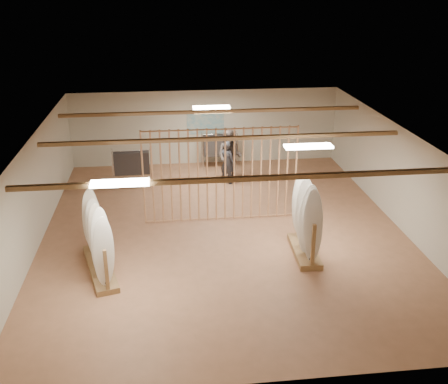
{
  "coord_description": "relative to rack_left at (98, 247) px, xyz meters",
  "views": [
    {
      "loc": [
        -1.55,
        -13.15,
        6.63
      ],
      "look_at": [
        0.0,
        0.0,
        1.2
      ],
      "focal_mm": 42.0,
      "sensor_mm": 36.0,
      "label": 1
    }
  ],
  "objects": [
    {
      "name": "rack_left",
      "position": [
        0.0,
        0.0,
        0.0
      ],
      "size": [
        1.1,
        2.4,
        1.89
      ],
      "rotation": [
        0.0,
        0.0,
        0.26
      ],
      "color": "olive",
      "rests_on": "floor"
    },
    {
      "name": "shopper_a",
      "position": [
        3.8,
        5.51,
        0.2
      ],
      "size": [
        0.74,
        0.73,
        1.7
      ],
      "primitive_type": "imported",
      "rotation": [
        0.0,
        0.0,
        2.38
      ],
      "color": "#282A30",
      "rests_on": "floor"
    },
    {
      "name": "ceiling",
      "position": [
        3.25,
        1.76,
        2.15
      ],
      "size": [
        12.0,
        12.0,
        0.0
      ],
      "primitive_type": "plane",
      "rotation": [
        3.14,
        0.0,
        0.0
      ],
      "color": "gray",
      "rests_on": "ground"
    },
    {
      "name": "clothing_rack_b",
      "position": [
        3.71,
        7.05,
        0.24
      ],
      "size": [
        1.28,
        0.37,
        1.37
      ],
      "rotation": [
        0.0,
        0.0,
        0.04
      ],
      "color": "silver",
      "rests_on": "floor"
    },
    {
      "name": "clothing_rack_a",
      "position": [
        0.57,
        5.45,
        0.23
      ],
      "size": [
        1.26,
        0.35,
        1.35
      ],
      "rotation": [
        0.0,
        0.0,
        0.03
      ],
      "color": "silver",
      "rests_on": "floor"
    },
    {
      "name": "bamboo_partition",
      "position": [
        3.25,
        2.56,
        0.75
      ],
      "size": [
        4.45,
        0.05,
        2.78
      ],
      "color": "tan",
      "rests_on": "ground"
    },
    {
      "name": "floor",
      "position": [
        3.25,
        1.76,
        -0.65
      ],
      "size": [
        12.0,
        12.0,
        0.0
      ],
      "primitive_type": "plane",
      "color": "#AB7452",
      "rests_on": "ground"
    },
    {
      "name": "shopper_b",
      "position": [
        3.9,
        5.62,
        0.4
      ],
      "size": [
        1.26,
        1.15,
        2.1
      ],
      "primitive_type": "imported",
      "rotation": [
        0.0,
        0.0,
        -0.45
      ],
      "color": "#342B28",
      "rests_on": "floor"
    },
    {
      "name": "wall_right",
      "position": [
        8.25,
        1.76,
        0.75
      ],
      "size": [
        0.0,
        12.0,
        12.0
      ],
      "primitive_type": "plane",
      "rotation": [
        1.57,
        0.0,
        -1.57
      ],
      "color": "beige",
      "rests_on": "ground"
    },
    {
      "name": "ceiling_slats",
      "position": [
        3.25,
        1.76,
        2.07
      ],
      "size": [
        9.5,
        6.12,
        0.1
      ],
      "primitive_type": "cube",
      "color": "olive",
      "rests_on": "ground"
    },
    {
      "name": "wall_back",
      "position": [
        3.25,
        7.76,
        0.75
      ],
      "size": [
        12.0,
        0.0,
        12.0
      ],
      "primitive_type": "plane",
      "rotation": [
        1.57,
        0.0,
        0.0
      ],
      "color": "beige",
      "rests_on": "ground"
    },
    {
      "name": "wall_left",
      "position": [
        -1.75,
        1.76,
        0.75
      ],
      "size": [
        0.0,
        12.0,
        12.0
      ],
      "primitive_type": "plane",
      "rotation": [
        1.57,
        0.0,
        1.57
      ],
      "color": "beige",
      "rests_on": "ground"
    },
    {
      "name": "rack_right",
      "position": [
        5.16,
        0.24,
        0.05
      ],
      "size": [
        0.65,
        1.8,
        2.07
      ],
      "rotation": [
        0.0,
        0.0,
        -0.05
      ],
      "color": "olive",
      "rests_on": "floor"
    },
    {
      "name": "light_panels",
      "position": [
        3.25,
        1.76,
        2.09
      ],
      "size": [
        1.2,
        0.35,
        0.06
      ],
      "primitive_type": "cube",
      "color": "white",
      "rests_on": "ground"
    },
    {
      "name": "poster",
      "position": [
        3.25,
        7.74,
        0.95
      ],
      "size": [
        1.4,
        0.03,
        0.9
      ],
      "primitive_type": "cube",
      "color": "teal",
      "rests_on": "ground"
    },
    {
      "name": "wall_front",
      "position": [
        3.25,
        -4.24,
        0.75
      ],
      "size": [
        12.0,
        0.0,
        12.0
      ],
      "primitive_type": "plane",
      "rotation": [
        -1.57,
        0.0,
        0.0
      ],
      "color": "beige",
      "rests_on": "ground"
    }
  ]
}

